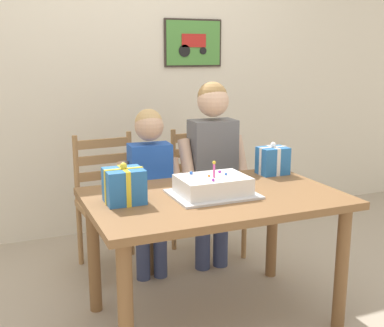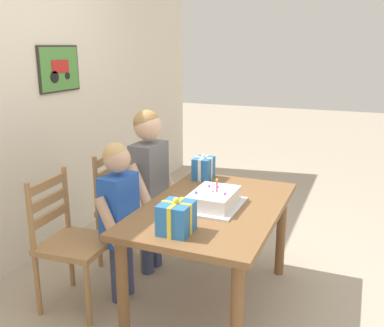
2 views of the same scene
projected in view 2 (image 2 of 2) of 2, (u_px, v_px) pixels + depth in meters
ground_plane at (212, 303)px, 2.99m from camera, size 20.00×20.00×0.00m
back_wall at (9, 104)px, 3.26m from camera, size 6.40×0.11×2.60m
dining_table at (213, 220)px, 2.83m from camera, size 1.34×0.85×0.72m
birthday_cake at (214, 199)px, 2.78m from camera, size 0.44×0.34×0.19m
gift_box_red_large at (176, 218)px, 2.37m from camera, size 0.20×0.18×0.21m
gift_box_beside_cake at (204, 168)px, 3.35m from camera, size 0.18×0.14×0.20m
chair_left at (71, 241)px, 2.88m from camera, size 0.45×0.45×0.92m
chair_right at (125, 206)px, 3.51m from camera, size 0.45×0.45×0.92m
child_older at (149, 176)px, 3.26m from camera, size 0.47×0.27×1.28m
child_younger at (119, 207)px, 2.90m from camera, size 0.41×0.24×1.12m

